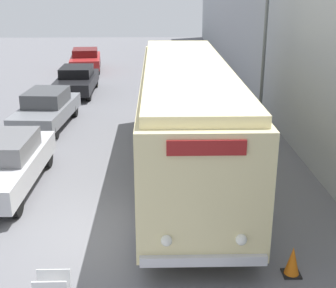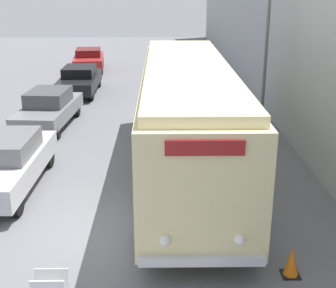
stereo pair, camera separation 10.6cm
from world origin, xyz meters
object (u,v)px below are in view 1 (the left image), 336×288
(parked_car_mid, at_px, (47,108))
(parked_car_near, at_px, (6,163))
(vintage_bus, at_px, (186,113))
(traffic_cone, at_px, (292,261))
(parked_car_far, at_px, (77,80))
(parked_car_distant, at_px, (86,59))
(streetlamp, at_px, (266,24))

(parked_car_mid, bearing_deg, parked_car_near, -83.96)
(vintage_bus, distance_m, parked_car_mid, 7.29)
(parked_car_mid, height_order, traffic_cone, parked_car_mid)
(vintage_bus, bearing_deg, parked_car_far, 115.03)
(parked_car_near, xyz_separation_m, parked_car_distant, (-0.37, 18.25, -0.03))
(vintage_bus, distance_m, parked_car_near, 5.32)
(streetlamp, height_order, parked_car_near, streetlamp)
(parked_car_mid, bearing_deg, streetlamp, -6.39)
(vintage_bus, height_order, traffic_cone, vintage_bus)
(vintage_bus, height_order, parked_car_mid, vintage_bus)
(parked_car_near, bearing_deg, parked_car_distant, 92.27)
(streetlamp, bearing_deg, parked_car_mid, 169.36)
(vintage_bus, bearing_deg, parked_car_near, -167.99)
(parked_car_near, xyz_separation_m, parked_car_far, (0.09, 11.78, -0.05))
(streetlamp, relative_size, parked_car_distant, 1.44)
(traffic_cone, bearing_deg, vintage_bus, 108.67)
(parked_car_far, bearing_deg, traffic_cone, -67.53)
(parked_car_mid, height_order, parked_car_distant, parked_car_mid)
(streetlamp, relative_size, parked_car_far, 1.42)
(vintage_bus, distance_m, parked_car_distant, 18.05)
(vintage_bus, relative_size, streetlamp, 1.80)
(parked_car_far, xyz_separation_m, traffic_cone, (6.82, -16.08, -0.42))
(parked_car_near, height_order, parked_car_distant, parked_car_near)
(parked_car_near, relative_size, parked_car_far, 1.05)
(parked_car_distant, bearing_deg, parked_car_near, -94.70)
(parked_car_near, bearing_deg, streetlamp, 29.94)
(vintage_bus, height_order, parked_car_far, vintage_bus)
(parked_car_far, xyz_separation_m, parked_car_distant, (-0.46, 6.48, 0.02))
(vintage_bus, distance_m, streetlamp, 5.04)
(parked_car_near, bearing_deg, parked_car_mid, 92.90)
(parked_car_mid, distance_m, parked_car_distant, 12.26)
(parked_car_distant, bearing_deg, streetlamp, -64.45)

